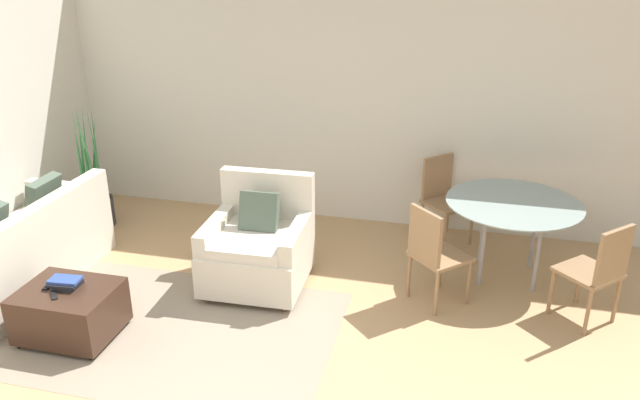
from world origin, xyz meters
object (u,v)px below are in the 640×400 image
object	(u,v)px
book_stack	(66,283)
tv_remote_secondary	(54,295)
ottoman	(70,310)
dining_table	(513,210)
tv_remote_primary	(49,285)
dining_chair_near_left	(433,250)
dining_chair_near_right	(599,268)
couch	(18,256)
potted_plant	(94,199)
dining_chair_far_left	(443,193)
armchair	(258,247)

from	to	relation	value
book_stack	tv_remote_secondary	bearing A→B (deg)	-96.45
ottoman	dining_table	bearing A→B (deg)	28.38
ottoman	tv_remote_primary	xyz separation A→B (m)	(-0.17, 0.03, 0.20)
ottoman	dining_chair_near_left	world-z (taller)	dining_chair_near_left
tv_remote_primary	tv_remote_secondary	bearing A→B (deg)	-43.97
tv_remote_primary	dining_chair_near_right	distance (m)	4.37
couch	book_stack	world-z (taller)	couch
ottoman	tv_remote_primary	distance (m)	0.26
potted_plant	tv_remote_secondary	bearing A→B (deg)	-64.75
ottoman	dining_chair_far_left	size ratio (longest dim) A/B	0.81
ottoman	tv_remote_primary	bearing A→B (deg)	170.60
dining_table	dining_chair_near_right	world-z (taller)	dining_chair_near_right
dining_table	dining_chair_near_right	bearing A→B (deg)	-45.00
book_stack	dining_chair_near_left	distance (m)	2.98
couch	ottoman	xyz separation A→B (m)	(0.92, -0.58, -0.07)
potted_plant	book_stack	bearing A→B (deg)	-62.77
book_stack	tv_remote_primary	distance (m)	0.16
tv_remote_secondary	potted_plant	xyz separation A→B (m)	(-0.96, 2.03, -0.11)
couch	dining_chair_far_left	world-z (taller)	couch
dining_chair_near_left	dining_chair_near_right	distance (m)	1.31
tv_remote_secondary	dining_chair_near_right	distance (m)	4.27
couch	armchair	world-z (taller)	armchair
book_stack	dining_chair_near_left	xyz separation A→B (m)	(2.75, 1.14, 0.06)
armchair	book_stack	distance (m)	1.64
dining_chair_near_right	couch	bearing A→B (deg)	-173.21
ottoman	dining_chair_far_left	distance (m)	3.70
armchair	dining_chair_far_left	xyz separation A→B (m)	(1.56, 1.33, 0.15)
dining_chair_far_left	dining_chair_near_right	bearing A→B (deg)	-45.00
dining_chair_near_left	dining_chair_far_left	bearing A→B (deg)	90.00
dining_chair_near_right	tv_remote_primary	bearing A→B (deg)	-164.78
dining_chair_near_right	ottoman	bearing A→B (deg)	-163.80
book_stack	dining_chair_near_right	bearing A→B (deg)	15.67
couch	dining_chair_near_right	world-z (taller)	couch
tv_remote_primary	potted_plant	size ratio (longest dim) A/B	0.12
dining_table	armchair	bearing A→B (deg)	-163.03
tv_remote_primary	tv_remote_secondary	xyz separation A→B (m)	(0.14, -0.13, 0.00)
couch	potted_plant	size ratio (longest dim) A/B	1.33
ottoman	dining_chair_near_right	xyz separation A→B (m)	(4.04, 1.17, 0.29)
book_stack	ottoman	bearing A→B (deg)	-62.95
armchair	potted_plant	size ratio (longest dim) A/B	0.71
armchair	dining_chair_far_left	bearing A→B (deg)	40.53
tv_remote_secondary	couch	bearing A→B (deg)	142.15
couch	dining_chair_far_left	size ratio (longest dim) A/B	2.04
couch	dining_table	bearing A→B (deg)	16.14
book_stack	dining_chair_near_left	size ratio (longest dim) A/B	0.28
armchair	ottoman	bearing A→B (deg)	-135.53
book_stack	potted_plant	xyz separation A→B (m)	(-0.97, 1.89, -0.14)
couch	dining_chair_near_left	xyz separation A→B (m)	(3.65, 0.59, 0.22)
armchair	dining_chair_near_right	distance (m)	2.87
armchair	dining_chair_near_left	bearing A→B (deg)	0.72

